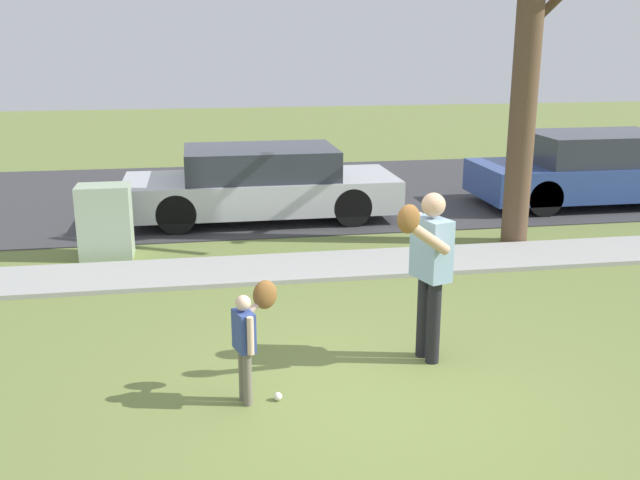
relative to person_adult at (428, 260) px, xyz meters
The scene contains 10 objects.
ground_plane 3.19m from the person_adult, 102.06° to the left, with size 48.00×48.00×0.00m, color olive.
sidewalk_strip 3.28m from the person_adult, 101.68° to the left, with size 36.00×1.20×0.06m, color #A3A39E.
road_surface 8.15m from the person_adult, 94.48° to the left, with size 36.00×6.80×0.02m, color #38383A.
person_adult is the anchor object (origin of this frame).
person_child 1.82m from the person_adult, 164.11° to the right, with size 0.43×0.49×1.02m.
baseball 1.88m from the person_adult, 159.42° to the right, with size 0.07×0.07×0.07m, color white.
utility_cabinet 5.37m from the person_adult, 129.68° to the left, with size 0.73×0.52×1.04m, color #9EB293.
street_tree_near 5.07m from the person_adult, 55.36° to the left, with size 1.85×1.89×5.59m.
parked_sedan_silver 6.07m from the person_adult, 99.77° to the left, with size 4.60×1.80×1.23m.
parked_wagon_blue 8.04m from the person_adult, 49.25° to the left, with size 4.50×1.80×1.33m.
Camera 1 is at (-1.47, -5.67, 3.03)m, focal length 40.65 mm.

